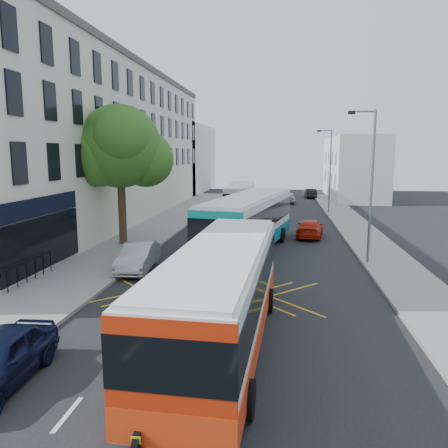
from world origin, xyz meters
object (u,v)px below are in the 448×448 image
(lamp_near, at_px, (370,179))
(lamp_far, at_px, (329,166))
(bus_near, at_px, (222,294))
(distant_car_silver, at_px, (288,197))
(distant_car_dark, at_px, (311,193))
(street_tree, at_px, (119,147))
(distant_car_grey, at_px, (272,198))
(bus_far, at_px, (241,198))
(motorbike, at_px, (149,393))
(bus_mid, at_px, (249,222))
(parked_car_silver, at_px, (138,257))

(lamp_near, relative_size, lamp_far, 1.00)
(lamp_near, height_order, bus_near, lamp_near)
(distant_car_silver, relative_size, distant_car_dark, 1.08)
(lamp_near, distance_m, distant_car_dark, 35.30)
(street_tree, bearing_deg, distant_car_grey, 69.96)
(bus_near, xyz_separation_m, distant_car_dark, (5.67, 45.88, -1.05))
(lamp_near, height_order, lamp_far, same)
(bus_far, bearing_deg, distant_car_silver, 62.67)
(street_tree, relative_size, distant_car_dark, 2.38)
(street_tree, distance_m, motorbike, 20.60)
(street_tree, height_order, bus_far, street_tree)
(bus_near, relative_size, motorbike, 4.75)
(street_tree, height_order, distant_car_dark, street_tree)
(distant_car_dark, bearing_deg, lamp_far, 89.75)
(street_tree, bearing_deg, bus_near, -58.83)
(street_tree, xyz_separation_m, distant_car_silver, (11.01, 25.58, -5.61))
(bus_mid, relative_size, distant_car_grey, 2.46)
(street_tree, relative_size, distant_car_silver, 2.21)
(distant_car_grey, bearing_deg, lamp_near, -76.53)
(bus_mid, height_order, distant_car_silver, bus_mid)
(lamp_far, height_order, bus_mid, lamp_far)
(lamp_far, distance_m, bus_mid, 19.00)
(bus_mid, bearing_deg, lamp_far, 81.08)
(lamp_near, relative_size, bus_mid, 0.64)
(bus_mid, xyz_separation_m, motorbike, (-0.77, -17.88, -0.81))
(motorbike, relative_size, distant_car_dark, 0.64)
(bus_far, relative_size, distant_car_dark, 2.83)
(bus_mid, relative_size, distant_car_silver, 3.13)
(distant_car_silver, height_order, distant_car_dark, distant_car_silver)
(bus_far, xyz_separation_m, distant_car_grey, (2.84, 9.12, -0.84))
(bus_far, relative_size, motorbike, 4.39)
(lamp_far, distance_m, motorbike, 36.42)
(lamp_far, relative_size, distant_car_dark, 2.16)
(bus_near, height_order, motorbike, bus_near)
(lamp_far, relative_size, bus_mid, 0.64)
(street_tree, distance_m, distant_car_silver, 28.41)
(distant_car_grey, bearing_deg, distant_car_silver, 24.13)
(street_tree, height_order, distant_car_grey, street_tree)
(street_tree, bearing_deg, distant_car_silver, 66.71)
(motorbike, xyz_separation_m, distant_car_grey, (1.61, 43.24, -0.29))
(street_tree, height_order, bus_near, street_tree)
(bus_far, bearing_deg, street_tree, -113.03)
(motorbike, bearing_deg, distant_car_dark, 80.34)
(parked_car_silver, bearing_deg, motorbike, -74.65)
(bus_far, xyz_separation_m, motorbike, (1.23, -34.13, -0.55))
(lamp_near, bearing_deg, bus_mid, 159.98)
(distant_car_silver, bearing_deg, bus_far, 65.53)
(bus_mid, relative_size, distant_car_dark, 3.37)
(lamp_far, bearing_deg, motorbike, -101.58)
(lamp_near, height_order, bus_mid, lamp_near)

